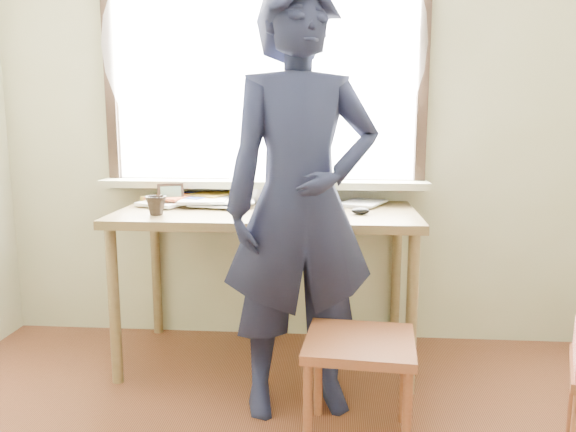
# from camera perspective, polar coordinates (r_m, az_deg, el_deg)

# --- Properties ---
(desk) EXTENTS (1.54, 0.77, 0.83)m
(desk) POSITION_cam_1_polar(r_m,az_deg,el_deg) (2.94, -2.12, -1.01)
(desk) COLOR brown
(desk) RESTS_ON ground
(laptop) EXTENTS (0.35, 0.31, 0.21)m
(laptop) POSITION_cam_1_polar(r_m,az_deg,el_deg) (2.87, 1.05, 1.46)
(laptop) COLOR black
(laptop) RESTS_ON desk
(mug_white) EXTENTS (0.14, 0.14, 0.10)m
(mug_white) POSITION_cam_1_polar(r_m,az_deg,el_deg) (3.15, -3.14, 2.20)
(mug_white) COLOR white
(mug_white) RESTS_ON desk
(mug_dark) EXTENTS (0.10, 0.10, 0.09)m
(mug_dark) POSITION_cam_1_polar(r_m,az_deg,el_deg) (2.84, -13.25, 1.03)
(mug_dark) COLOR black
(mug_dark) RESTS_ON desk
(mouse) EXTENTS (0.09, 0.06, 0.03)m
(mouse) POSITION_cam_1_polar(r_m,az_deg,el_deg) (2.81, 7.38, 0.51)
(mouse) COLOR black
(mouse) RESTS_ON desk
(desk_clutter) EXTENTS (0.77, 0.55, 0.05)m
(desk_clutter) POSITION_cam_1_polar(r_m,az_deg,el_deg) (3.16, -9.39, 1.69)
(desk_clutter) COLOR white
(desk_clutter) RESTS_ON desk
(book_a) EXTENTS (0.22, 0.27, 0.02)m
(book_a) POSITION_cam_1_polar(r_m,az_deg,el_deg) (3.19, -8.98, 1.51)
(book_a) COLOR white
(book_a) RESTS_ON desk
(book_b) EXTENTS (0.29, 0.33, 0.02)m
(book_b) POSITION_cam_1_polar(r_m,az_deg,el_deg) (3.14, 5.90, 1.41)
(book_b) COLOR white
(book_b) RESTS_ON desk
(picture_frame) EXTENTS (0.13, 0.07, 0.11)m
(picture_frame) POSITION_cam_1_polar(r_m,az_deg,el_deg) (3.12, -11.82, 2.04)
(picture_frame) COLOR black
(picture_frame) RESTS_ON desk
(work_chair) EXTENTS (0.46, 0.44, 0.44)m
(work_chair) POSITION_cam_1_polar(r_m,az_deg,el_deg) (2.32, 7.28, -13.83)
(work_chair) COLOR brown
(work_chair) RESTS_ON ground
(person) EXTENTS (0.77, 0.61, 1.86)m
(person) POSITION_cam_1_polar(r_m,az_deg,el_deg) (2.42, 1.36, 1.13)
(person) COLOR black
(person) RESTS_ON ground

